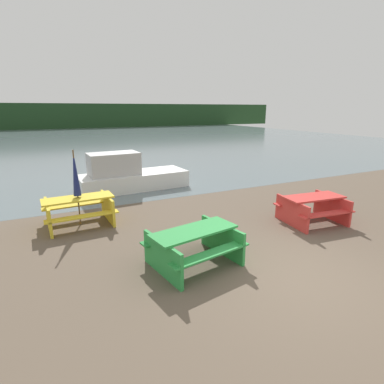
# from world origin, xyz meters

# --- Properties ---
(ground_plane) EXTENTS (60.00, 60.00, 0.00)m
(ground_plane) POSITION_xyz_m (0.00, 0.00, 0.00)
(ground_plane) COLOR brown
(water) EXTENTS (60.00, 50.00, 0.00)m
(water) POSITION_xyz_m (0.00, 31.01, -0.00)
(water) COLOR slate
(water) RESTS_ON ground_plane
(far_treeline) EXTENTS (80.00, 1.60, 4.00)m
(far_treeline) POSITION_xyz_m (0.00, 51.01, 2.00)
(far_treeline) COLOR #1E3D1E
(far_treeline) RESTS_ON water
(picnic_table_green) EXTENTS (2.00, 1.67, 0.76)m
(picnic_table_green) POSITION_xyz_m (-1.52, 1.39, 0.46)
(picnic_table_green) COLOR green
(picnic_table_green) RESTS_ON ground_plane
(picnic_table_red) EXTENTS (1.83, 1.56, 0.77)m
(picnic_table_red) POSITION_xyz_m (2.55, 2.08, 0.46)
(picnic_table_red) COLOR red
(picnic_table_red) RESTS_ON ground_plane
(picnic_table_yellow) EXTENTS (1.91, 1.47, 0.79)m
(picnic_table_yellow) POSITION_xyz_m (-3.42, 4.75, 0.47)
(picnic_table_yellow) COLOR yellow
(picnic_table_yellow) RESTS_ON ground_plane
(umbrella_navy) EXTENTS (0.21, 0.21, 2.09)m
(umbrella_navy) POSITION_xyz_m (-3.42, 4.75, 1.45)
(umbrella_navy) COLOR brown
(umbrella_navy) RESTS_ON ground_plane
(boat) EXTENTS (4.35, 1.80, 1.51)m
(boat) POSITION_xyz_m (-1.23, 7.95, 0.54)
(boat) COLOR silver
(boat) RESTS_ON water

